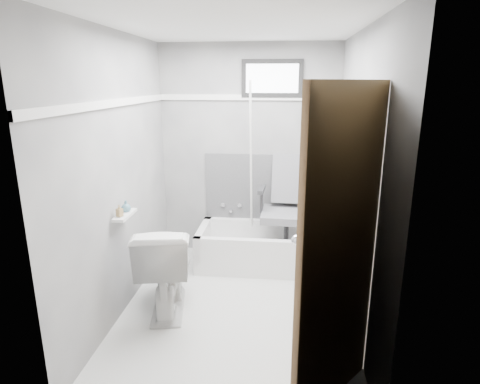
# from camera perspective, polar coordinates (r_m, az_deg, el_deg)

# --- Properties ---
(floor) EXTENTS (2.60, 2.60, 0.00)m
(floor) POSITION_cam_1_polar(r_m,az_deg,el_deg) (3.79, -0.58, -16.17)
(floor) COLOR white
(floor) RESTS_ON ground
(ceiling) EXTENTS (2.60, 2.60, 0.00)m
(ceiling) POSITION_cam_1_polar(r_m,az_deg,el_deg) (3.26, -0.70, 22.70)
(ceiling) COLOR silver
(ceiling) RESTS_ON floor
(wall_back) EXTENTS (2.00, 0.02, 2.40)m
(wall_back) POSITION_cam_1_polar(r_m,az_deg,el_deg) (4.59, 1.25, 5.56)
(wall_back) COLOR slate
(wall_back) RESTS_ON floor
(wall_front) EXTENTS (2.00, 0.02, 2.40)m
(wall_front) POSITION_cam_1_polar(r_m,az_deg,el_deg) (2.10, -4.75, -6.70)
(wall_front) COLOR slate
(wall_front) RESTS_ON floor
(wall_left) EXTENTS (0.02, 2.60, 2.40)m
(wall_left) POSITION_cam_1_polar(r_m,az_deg,el_deg) (3.58, -16.76, 2.05)
(wall_left) COLOR slate
(wall_left) RESTS_ON floor
(wall_right) EXTENTS (0.02, 2.60, 2.40)m
(wall_right) POSITION_cam_1_polar(r_m,az_deg,el_deg) (3.36, 16.55, 1.23)
(wall_right) COLOR slate
(wall_right) RESTS_ON floor
(bathtub) EXTENTS (1.50, 0.70, 0.42)m
(bathtub) POSITION_cam_1_polar(r_m,az_deg,el_deg) (4.51, 3.72, -7.83)
(bathtub) COLOR white
(bathtub) RESTS_ON floor
(office_chair) EXTENTS (0.66, 0.66, 1.09)m
(office_chair) POSITION_cam_1_polar(r_m,az_deg,el_deg) (4.38, 6.68, -2.23)
(office_chair) COLOR #5C5C61
(office_chair) RESTS_ON bathtub
(toilet) EXTENTS (0.61, 0.90, 0.81)m
(toilet) POSITION_cam_1_polar(r_m,az_deg,el_deg) (3.67, -10.52, -10.39)
(toilet) COLOR white
(toilet) RESTS_ON floor
(door) EXTENTS (0.78, 0.78, 2.00)m
(door) POSITION_cam_1_polar(r_m,az_deg,el_deg) (2.25, 21.40, -11.79)
(door) COLOR brown
(door) RESTS_ON floor
(window) EXTENTS (0.66, 0.04, 0.40)m
(window) POSITION_cam_1_polar(r_m,az_deg,el_deg) (4.50, 4.59, 15.80)
(window) COLOR black
(window) RESTS_ON wall_back
(backerboard) EXTENTS (1.50, 0.02, 0.78)m
(backerboard) POSITION_cam_1_polar(r_m,az_deg,el_deg) (4.65, 4.28, 0.61)
(backerboard) COLOR #4C4C4F
(backerboard) RESTS_ON wall_back
(trim_back) EXTENTS (2.00, 0.02, 0.06)m
(trim_back) POSITION_cam_1_polar(r_m,az_deg,el_deg) (4.51, 1.28, 13.30)
(trim_back) COLOR white
(trim_back) RESTS_ON wall_back
(trim_left) EXTENTS (0.02, 2.60, 0.06)m
(trim_left) POSITION_cam_1_polar(r_m,az_deg,el_deg) (3.49, -17.36, 11.99)
(trim_left) COLOR white
(trim_left) RESTS_ON wall_left
(pole) EXTENTS (0.02, 0.43, 1.91)m
(pole) POSITION_cam_1_polar(r_m,az_deg,el_deg) (4.38, 1.58, 3.08)
(pole) COLOR white
(pole) RESTS_ON bathtub
(shelf) EXTENTS (0.10, 0.32, 0.02)m
(shelf) POSITION_cam_1_polar(r_m,az_deg,el_deg) (3.53, -16.06, -3.16)
(shelf) COLOR silver
(shelf) RESTS_ON wall_left
(soap_bottle_a) EXTENTS (0.06, 0.06, 0.10)m
(soap_bottle_a) POSITION_cam_1_polar(r_m,az_deg,el_deg) (3.44, -16.78, -2.54)
(soap_bottle_a) COLOR #9A7E4D
(soap_bottle_a) RESTS_ON shelf
(soap_bottle_b) EXTENTS (0.11, 0.11, 0.10)m
(soap_bottle_b) POSITION_cam_1_polar(r_m,az_deg,el_deg) (3.57, -15.92, -1.95)
(soap_bottle_b) COLOR slate
(soap_bottle_b) RESTS_ON shelf
(faucet) EXTENTS (0.26, 0.10, 0.16)m
(faucet) POSITION_cam_1_polar(r_m,az_deg,el_deg) (4.74, -1.24, -2.23)
(faucet) COLOR silver
(faucet) RESTS_ON wall_back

